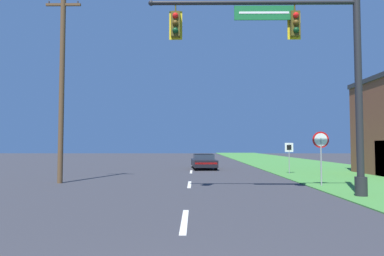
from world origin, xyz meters
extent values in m
cube|color=#428438|center=(10.50, 30.00, 0.02)|extent=(10.00, 110.00, 0.04)
cube|color=silver|center=(0.00, 6.00, 0.01)|extent=(0.16, 2.80, 0.01)
cube|color=silver|center=(0.00, 14.00, 0.01)|extent=(0.16, 2.80, 0.01)
cube|color=silver|center=(0.00, 22.00, 0.01)|extent=(0.16, 2.80, 0.01)
cube|color=silver|center=(0.00, 30.00, 0.01)|extent=(0.16, 2.80, 0.01)
cube|color=silver|center=(0.00, 38.00, 0.01)|extent=(0.16, 2.80, 0.01)
cube|color=black|center=(11.55, 18.17, 1.10)|extent=(0.10, 1.20, 2.20)
cylinder|color=#232326|center=(6.40, 10.06, 0.39)|extent=(0.44, 0.44, 0.70)
cylinder|color=#232326|center=(6.40, 10.06, 3.98)|extent=(0.26, 0.26, 7.88)
cylinder|color=#232326|center=(2.50, 10.06, 7.32)|extent=(7.81, 0.16, 0.16)
sphere|color=#232326|center=(-1.41, 10.06, 7.32)|extent=(0.21, 0.21, 0.21)
cube|color=#196B33|center=(2.89, 10.06, 6.93)|extent=(2.26, 0.06, 0.55)
cube|color=white|center=(2.89, 10.02, 6.93)|extent=(1.89, 0.01, 0.08)
cylinder|color=#4C4214|center=(-0.47, 10.06, 7.15)|extent=(0.06, 0.06, 0.35)
cube|color=yellow|center=(-0.47, 10.19, 6.50)|extent=(0.50, 0.03, 1.11)
cube|color=#4C4214|center=(-0.47, 10.06, 6.50)|extent=(0.34, 0.24, 0.95)
sphere|color=red|center=(-0.47, 9.92, 6.78)|extent=(0.22, 0.22, 0.22)
sphere|color=#51380F|center=(-0.47, 9.92, 6.50)|extent=(0.22, 0.22, 0.22)
sphere|color=#0F3D19|center=(-0.47, 9.92, 6.21)|extent=(0.22, 0.22, 0.22)
cylinder|color=#4C4214|center=(4.06, 10.06, 7.15)|extent=(0.06, 0.06, 0.35)
cube|color=yellow|center=(4.06, 10.19, 6.50)|extent=(0.50, 0.03, 1.11)
cube|color=#4C4214|center=(4.06, 10.06, 6.50)|extent=(0.34, 0.24, 0.95)
sphere|color=red|center=(4.06, 9.92, 6.78)|extent=(0.22, 0.22, 0.22)
sphere|color=#51380F|center=(4.06, 9.92, 6.50)|extent=(0.22, 0.22, 0.22)
sphere|color=#0F3D19|center=(4.06, 9.92, 6.21)|extent=(0.22, 0.22, 0.22)
cylinder|color=black|center=(1.68, 26.78, 0.32)|extent=(0.22, 0.64, 0.64)
cylinder|color=black|center=(0.08, 26.69, 0.32)|extent=(0.22, 0.64, 0.64)
cylinder|color=black|center=(1.88, 23.63, 0.32)|extent=(0.22, 0.64, 0.64)
cylinder|color=black|center=(0.28, 23.53, 0.32)|extent=(0.22, 0.64, 0.64)
cube|color=black|center=(0.98, 25.16, 0.50)|extent=(2.10, 4.66, 0.55)
cube|color=#283342|center=(0.97, 25.27, 0.98)|extent=(1.72, 2.01, 0.42)
cube|color=black|center=(0.97, 25.27, 1.16)|extent=(1.68, 1.97, 0.06)
cube|color=#B71414|center=(1.12, 22.91, 0.56)|extent=(1.67, 0.16, 0.14)
cylinder|color=gray|center=(6.12, 13.24, 1.14)|extent=(0.07, 0.07, 2.20)
cylinder|color=red|center=(6.12, 13.24, 2.16)|extent=(0.76, 0.04, 0.76)
cylinder|color=white|center=(6.12, 13.22, 2.16)|extent=(0.61, 0.01, 0.61)
cylinder|color=gray|center=(6.53, 20.10, 1.04)|extent=(0.06, 0.06, 2.00)
cube|color=white|center=(6.53, 20.10, 1.77)|extent=(0.55, 0.04, 0.60)
cube|color=black|center=(6.53, 20.08, 1.77)|extent=(0.31, 0.01, 0.34)
cylinder|color=brown|center=(-6.56, 14.62, 5.05)|extent=(0.26, 0.26, 10.09)
cube|color=brown|center=(-6.56, 14.62, 9.19)|extent=(1.80, 0.12, 0.12)
cylinder|color=#333338|center=(-7.31, 14.62, 9.31)|extent=(0.08, 0.08, 0.12)
cylinder|color=#333338|center=(-5.81, 14.62, 9.31)|extent=(0.08, 0.08, 0.12)
camera|label=1|loc=(0.26, -2.69, 1.90)|focal=32.00mm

